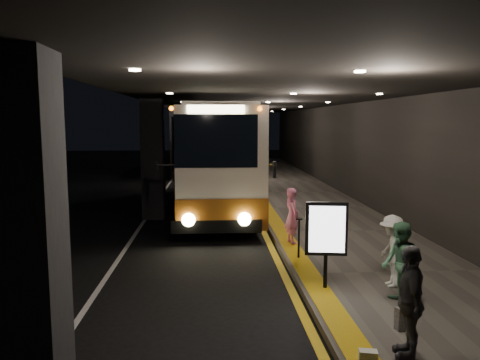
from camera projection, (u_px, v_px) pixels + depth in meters
name	position (u px, v px, depth m)	size (l,w,h in m)	color
ground	(190.00, 245.00, 13.65)	(90.00, 90.00, 0.00)	black
lane_line_white	(150.00, 213.00, 18.50)	(0.12, 50.00, 0.01)	silver
kerb_stripe_yellow	(254.00, 211.00, 18.75)	(0.18, 50.00, 0.01)	gold
sidewalk	(313.00, 209.00, 18.88)	(4.50, 50.00, 0.15)	#514C44
tactile_strip	(267.00, 208.00, 18.76)	(0.50, 50.00, 0.01)	gold
terminal_wall	(370.00, 136.00, 18.65)	(0.10, 50.00, 6.00)	black
support_columns	(153.00, 159.00, 17.25)	(0.80, 24.80, 4.40)	black
canopy	(258.00, 95.00, 18.18)	(9.00, 50.00, 0.40)	black
coach_main	(215.00, 161.00, 19.62)	(3.02, 13.09, 4.06)	beige
coach_second	(216.00, 149.00, 33.09)	(2.49, 11.08, 3.47)	beige
passenger_boarding	(292.00, 216.00, 13.25)	(0.58, 0.38, 1.58)	#D4638A
passenger_waiting_green	(400.00, 265.00, 8.70)	(0.78, 0.48, 1.60)	#3C6C4A
passenger_waiting_white	(392.00, 251.00, 9.77)	(0.98, 0.46, 1.52)	silver
passenger_waiting_grey	(410.00, 301.00, 6.83)	(0.99, 0.50, 1.68)	#434246
bag_polka	(405.00, 318.00, 7.79)	(0.32, 0.14, 0.39)	black
info_sign	(326.00, 230.00, 9.58)	(0.86, 0.23, 1.82)	black
stanchion_post	(299.00, 239.00, 11.80)	(0.05, 0.05, 1.02)	black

